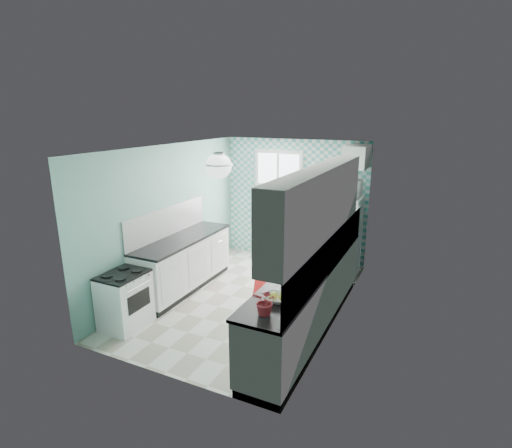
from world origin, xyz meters
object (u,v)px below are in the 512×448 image
at_px(ceiling_light, 219,166).
at_px(sink, 331,244).
at_px(microwave, 344,188).
at_px(stove, 125,299).
at_px(fruit_bowl, 278,298).
at_px(potted_plant, 266,302).
at_px(fridge, 341,236).

relative_size(ceiling_light, sink, 0.66).
xyz_separation_m(sink, microwave, (-0.09, 1.10, 0.73)).
bearing_deg(stove, fruit_bowl, -0.41).
xyz_separation_m(sink, potted_plant, (-0.00, -2.62, 0.16)).
distance_m(ceiling_light, sink, 2.37).
bearing_deg(fridge, microwave, 51.80).
xyz_separation_m(ceiling_light, stove, (-1.20, -0.71, -1.90)).
height_order(fridge, microwave, microwave).
distance_m(potted_plant, microwave, 3.77).
bearing_deg(microwave, fridge, 57.39).
relative_size(fruit_bowl, potted_plant, 1.02).
distance_m(fruit_bowl, microwave, 3.46).
relative_size(potted_plant, microwave, 0.51).
height_order(potted_plant, microwave, microwave).
distance_m(fridge, fruit_bowl, 3.39).
bearing_deg(microwave, ceiling_light, 69.72).
bearing_deg(stove, microwave, 56.40).
relative_size(fridge, sink, 2.83).
relative_size(ceiling_light, potted_plant, 1.16).
bearing_deg(fruit_bowl, potted_plant, -90.00).
bearing_deg(ceiling_light, potted_plant, -43.16).
bearing_deg(fruit_bowl, stove, 178.34).
relative_size(stove, sink, 1.51).
xyz_separation_m(fruit_bowl, microwave, (-0.09, 3.38, 0.69)).
distance_m(stove, sink, 3.31).
bearing_deg(fruit_bowl, fridge, 91.53).
xyz_separation_m(fridge, microwave, (0.00, 0.00, 0.91)).
bearing_deg(potted_plant, sink, 89.91).
xyz_separation_m(stove, sink, (2.40, 2.21, 0.51)).
xyz_separation_m(ceiling_light, microwave, (1.11, 2.60, -0.66)).
bearing_deg(sink, ceiling_light, -125.08).
bearing_deg(ceiling_light, fridge, 66.89).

